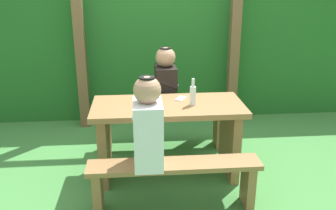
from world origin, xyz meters
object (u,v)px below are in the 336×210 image
object	(u,v)px
bottle_left	(193,95)
person_black_coat	(166,83)
picnic_table	(168,127)
bottle_right	(149,98)
bench_near	(174,176)
cell_phone	(181,98)
person_white_shirt	(148,125)
bench_far	(163,123)
drinking_glass	(147,95)

from	to	relation	value
bottle_left	person_black_coat	bearing A→B (deg)	107.74
picnic_table	bottle_right	xyz separation A→B (m)	(-0.18, -0.06, 0.31)
bench_near	bottle_left	world-z (taller)	bottle_left
cell_phone	person_white_shirt	bearing A→B (deg)	-86.71
bench_near	cell_phone	world-z (taller)	cell_phone
picnic_table	bench_near	world-z (taller)	picnic_table
person_white_shirt	bottle_left	size ratio (longest dim) A/B	2.90
bench_far	cell_phone	distance (m)	0.62
bottle_right	cell_phone	size ratio (longest dim) A/B	1.56
bench_far	drinking_glass	distance (m)	0.67
bench_far	person_white_shirt	xyz separation A→B (m)	(-0.21, -1.16, 0.45)
person_white_shirt	person_black_coat	world-z (taller)	same
bench_near	bench_far	bearing A→B (deg)	90.00
bench_far	bottle_left	size ratio (longest dim) A/B	5.64
person_white_shirt	drinking_glass	bearing A→B (deg)	88.77
bench_near	person_black_coat	xyz separation A→B (m)	(0.03, 1.16, 0.45)
bottle_right	bottle_left	bearing A→B (deg)	2.16
person_white_shirt	drinking_glass	distance (m)	0.71
bench_near	bottle_left	xyz separation A→B (m)	(0.22, 0.54, 0.52)
bottle_right	bench_far	bearing A→B (deg)	74.40
bench_far	person_white_shirt	world-z (taller)	person_white_shirt
drinking_glass	bottle_left	world-z (taller)	bottle_left
person_white_shirt	drinking_glass	xyz separation A→B (m)	(0.02, 0.71, 0.02)
person_white_shirt	person_black_coat	distance (m)	1.18
person_white_shirt	bench_far	bearing A→B (deg)	79.89
person_white_shirt	bottle_left	bearing A→B (deg)	51.32
picnic_table	drinking_glass	xyz separation A→B (m)	(-0.19, 0.14, 0.28)
drinking_glass	cell_phone	world-z (taller)	drinking_glass
picnic_table	cell_phone	bearing A→B (deg)	46.25
bottle_right	cell_phone	distance (m)	0.38
bench_far	cell_phone	size ratio (longest dim) A/B	10.00
drinking_glass	picnic_table	bearing A→B (deg)	-35.80
picnic_table	bottle_right	distance (m)	0.36
picnic_table	person_white_shirt	world-z (taller)	person_white_shirt
bench_near	person_white_shirt	world-z (taller)	person_white_shirt
bench_near	person_white_shirt	bearing A→B (deg)	179.08
person_black_coat	bench_near	bearing A→B (deg)	-91.25
bottle_right	cell_phone	xyz separation A→B (m)	(0.31, 0.20, -0.08)
picnic_table	bench_far	bearing A→B (deg)	90.00
cell_phone	bench_far	bearing A→B (deg)	135.68
picnic_table	person_black_coat	world-z (taller)	person_black_coat
bench_far	person_white_shirt	size ratio (longest dim) A/B	1.95
cell_phone	person_black_coat	bearing A→B (deg)	132.72
picnic_table	bottle_left	size ratio (longest dim) A/B	5.64
person_black_coat	drinking_glass	xyz separation A→B (m)	(-0.22, -0.44, 0.02)
cell_phone	bottle_left	bearing A→B (deg)	-35.28
picnic_table	bottle_left	bearing A→B (deg)	-10.39
drinking_glass	bottle_right	size ratio (longest dim) A/B	0.45
person_black_coat	bottle_right	bearing A→B (deg)	-107.77
drinking_glass	bottle_left	bearing A→B (deg)	-23.34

